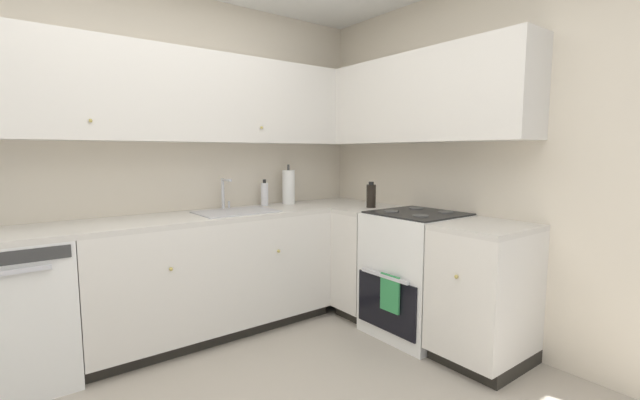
# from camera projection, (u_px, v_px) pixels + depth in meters

# --- Properties ---
(wall_back) EXTENTS (3.93, 0.05, 2.54)m
(wall_back) POSITION_uv_depth(u_px,v_px,m) (137.00, 165.00, 3.07)
(wall_back) COLOR beige
(wall_back) RESTS_ON ground_plane
(wall_right) EXTENTS (0.05, 3.48, 2.54)m
(wall_right) POSITION_uv_depth(u_px,v_px,m) (501.00, 165.00, 2.88)
(wall_right) COLOR beige
(wall_right) RESTS_ON ground_plane
(dishwasher) EXTENTS (0.60, 0.63, 0.87)m
(dishwasher) POSITION_uv_depth(u_px,v_px,m) (13.00, 313.00, 2.43)
(dishwasher) COLOR white
(dishwasher) RESTS_ON ground_plane
(lower_cabinets_back) EXTENTS (1.81, 0.62, 0.87)m
(lower_cabinets_back) POSITION_uv_depth(u_px,v_px,m) (212.00, 275.00, 3.16)
(lower_cabinets_back) COLOR silver
(lower_cabinets_back) RESTS_ON ground_plane
(countertop_back) EXTENTS (3.01, 0.60, 0.03)m
(countertop_back) POSITION_uv_depth(u_px,v_px,m) (210.00, 216.00, 3.10)
(countertop_back) COLOR beige
(countertop_back) RESTS_ON lower_cabinets_back
(lower_cabinets_right) EXTENTS (0.62, 1.45, 0.87)m
(lower_cabinets_right) POSITION_uv_depth(u_px,v_px,m) (433.00, 281.00, 3.02)
(lower_cabinets_right) COLOR silver
(lower_cabinets_right) RESTS_ON ground_plane
(countertop_right) EXTENTS (0.60, 1.45, 0.03)m
(countertop_right) POSITION_uv_depth(u_px,v_px,m) (434.00, 219.00, 2.96)
(countertop_right) COLOR beige
(countertop_right) RESTS_ON lower_cabinets_right
(oven_range) EXTENTS (0.68, 0.62, 1.06)m
(oven_range) POSITION_uv_depth(u_px,v_px,m) (417.00, 273.00, 3.15)
(oven_range) COLOR white
(oven_range) RESTS_ON ground_plane
(upper_cabinets_back) EXTENTS (2.69, 0.34, 0.65)m
(upper_cabinets_back) POSITION_uv_depth(u_px,v_px,m) (177.00, 96.00, 3.02)
(upper_cabinets_back) COLOR silver
(upper_cabinets_right) EXTENTS (0.32, 2.00, 0.65)m
(upper_cabinets_right) POSITION_uv_depth(u_px,v_px,m) (407.00, 101.00, 3.26)
(upper_cabinets_right) COLOR silver
(sink) EXTENTS (0.58, 0.40, 0.10)m
(sink) POSITION_uv_depth(u_px,v_px,m) (236.00, 217.00, 3.20)
(sink) COLOR #B7B7BC
(sink) RESTS_ON countertop_back
(faucet) EXTENTS (0.07, 0.16, 0.25)m
(faucet) POSITION_uv_depth(u_px,v_px,m) (224.00, 191.00, 3.35)
(faucet) COLOR silver
(faucet) RESTS_ON countertop_back
(soap_bottle) EXTENTS (0.06, 0.06, 0.22)m
(soap_bottle) POSITION_uv_depth(u_px,v_px,m) (265.00, 194.00, 3.57)
(soap_bottle) COLOR silver
(soap_bottle) RESTS_ON countertop_back
(paper_towel_roll) EXTENTS (0.11, 0.11, 0.36)m
(paper_towel_roll) POSITION_uv_depth(u_px,v_px,m) (289.00, 187.00, 3.69)
(paper_towel_roll) COLOR white
(paper_towel_roll) RESTS_ON countertop_back
(oil_bottle) EXTENTS (0.08, 0.08, 0.21)m
(oil_bottle) POSITION_uv_depth(u_px,v_px,m) (371.00, 196.00, 3.46)
(oil_bottle) COLOR black
(oil_bottle) RESTS_ON countertop_right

